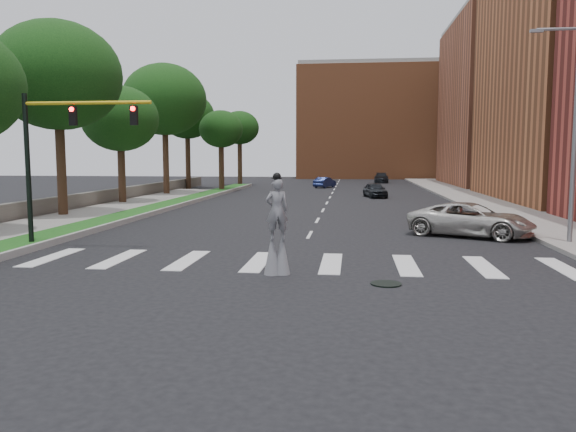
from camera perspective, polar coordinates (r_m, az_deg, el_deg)
The scene contains 22 objects.
ground_plane at distance 18.77m, azimuth 0.35°, elevation -5.35°, with size 160.00×160.00×0.00m, color black.
grass_median at distance 40.75m, azimuth -12.80°, elevation 0.92°, with size 2.00×60.00×0.25m, color #174E16.
median_curb at distance 40.41m, azimuth -11.40°, elevation 0.93°, with size 0.20×60.00×0.28m, color #979792.
sidewalk_left at distance 32.94m, azimuth -23.53°, elevation -0.72°, with size 4.00×60.00×0.18m, color gray.
sidewalk_right at distance 44.69m, azimuth 20.14°, elevation 1.10°, with size 5.00×90.00×0.18m, color gray.
stone_wall at distance 44.65m, azimuth -18.64°, elevation 1.74°, with size 0.50×56.00×1.10m, color #5A554D.
manhole at distance 16.73m, azimuth 9.93°, elevation -6.80°, with size 0.90×0.90×0.04m, color black.
building_far at distance 75.26m, azimuth 22.34°, elevation 10.49°, with size 16.00×22.00×20.00m, color #A5593C.
building_backdrop at distance 96.51m, azimuth 9.05°, elevation 9.22°, with size 26.00×14.00×18.00m, color #A85C34.
streetlight at distance 25.89m, azimuth 26.98°, elevation 8.05°, with size 2.05×0.20×9.00m.
traffic_signal at distance 24.32m, azimuth -22.54°, elevation 6.65°, with size 5.30×0.23×6.20m.
stilt_performer at distance 17.65m, azimuth -1.13°, elevation -1.65°, with size 0.83×0.65×3.22m.
suv_crossing at distance 27.39m, azimuth 18.11°, elevation -0.35°, with size 2.60×5.63×1.57m, color beige.
car_near at distance 50.78m, azimuth 8.84°, elevation 2.62°, with size 1.57×3.91×1.33m, color black.
car_mid at distance 65.69m, azimuth 3.76°, elevation 3.42°, with size 1.29×3.70×1.22m, color #16204F.
car_far at distance 78.54m, azimuth 9.46°, elevation 3.86°, with size 1.92×4.73×1.37m, color black.
tree_2 at distance 36.95m, azimuth -22.39°, elevation 13.02°, with size 7.57×7.57×11.69m.
tree_3 at distance 45.12m, azimuth -16.70°, elevation 9.41°, with size 5.83×5.83×9.01m.
tree_4 at distance 54.37m, azimuth -12.44°, elevation 11.46°, with size 7.78×7.78×12.22m.
tree_5 at distance 64.42m, azimuth -10.21°, elevation 9.96°, with size 6.06×6.06×10.74m.
tree_6 at distance 59.25m, azimuth -6.83°, elevation 8.70°, with size 4.55×4.55×8.41m.
tree_7 at distance 70.67m, azimuth -4.94°, elevation 8.87°, with size 4.86×4.86×9.24m.
Camera 1 is at (1.99, -18.28, 3.75)m, focal length 35.00 mm.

